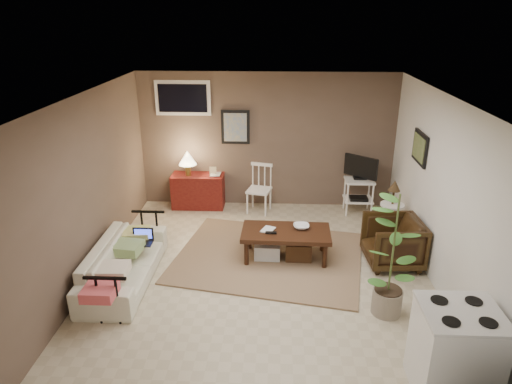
{
  "coord_description": "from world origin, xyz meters",
  "views": [
    {
      "loc": [
        0.17,
        -5.34,
        3.32
      ],
      "look_at": [
        -0.09,
        0.35,
        1.07
      ],
      "focal_mm": 32.0,
      "sensor_mm": 36.0,
      "label": 1
    }
  ],
  "objects_px": {
    "potted_plant": "(393,252)",
    "spindle_chair": "(259,190)",
    "stove": "(455,352)",
    "side_table": "(392,203)",
    "sofa": "(123,256)",
    "red_console": "(197,188)",
    "coffee_table": "(285,242)",
    "tv_stand": "(359,183)",
    "armchair": "(393,240)"
  },
  "relations": [
    {
      "from": "potted_plant",
      "to": "spindle_chair",
      "type": "bearing_deg",
      "value": 119.18
    },
    {
      "from": "spindle_chair",
      "to": "stove",
      "type": "distance_m",
      "value": 4.52
    },
    {
      "from": "side_table",
      "to": "sofa",
      "type": "bearing_deg",
      "value": -159.7
    },
    {
      "from": "red_console",
      "to": "spindle_chair",
      "type": "height_order",
      "value": "red_console"
    },
    {
      "from": "side_table",
      "to": "stove",
      "type": "xyz_separation_m",
      "value": [
        -0.14,
        -3.13,
        -0.15
      ]
    },
    {
      "from": "coffee_table",
      "to": "tv_stand",
      "type": "xyz_separation_m",
      "value": [
        1.31,
        1.69,
        0.29
      ]
    },
    {
      "from": "armchair",
      "to": "potted_plant",
      "type": "height_order",
      "value": "potted_plant"
    },
    {
      "from": "coffee_table",
      "to": "red_console",
      "type": "bearing_deg",
      "value": 130.56
    },
    {
      "from": "coffee_table",
      "to": "spindle_chair",
      "type": "distance_m",
      "value": 1.74
    },
    {
      "from": "sofa",
      "to": "red_console",
      "type": "xyz_separation_m",
      "value": [
        0.56,
        2.5,
        0.01
      ]
    },
    {
      "from": "tv_stand",
      "to": "stove",
      "type": "distance_m",
      "value": 4.11
    },
    {
      "from": "sofa",
      "to": "side_table",
      "type": "bearing_deg",
      "value": -69.7
    },
    {
      "from": "sofa",
      "to": "side_table",
      "type": "relative_size",
      "value": 1.9
    },
    {
      "from": "stove",
      "to": "coffee_table",
      "type": "bearing_deg",
      "value": 122.02
    },
    {
      "from": "red_console",
      "to": "potted_plant",
      "type": "distance_m",
      "value": 4.13
    },
    {
      "from": "spindle_chair",
      "to": "tv_stand",
      "type": "bearing_deg",
      "value": 0.41
    },
    {
      "from": "coffee_table",
      "to": "tv_stand",
      "type": "distance_m",
      "value": 2.16
    },
    {
      "from": "sofa",
      "to": "potted_plant",
      "type": "distance_m",
      "value": 3.38
    },
    {
      "from": "spindle_chair",
      "to": "potted_plant",
      "type": "relative_size",
      "value": 0.56
    },
    {
      "from": "armchair",
      "to": "stove",
      "type": "height_order",
      "value": "stove"
    },
    {
      "from": "stove",
      "to": "side_table",
      "type": "bearing_deg",
      "value": 87.37
    },
    {
      "from": "red_console",
      "to": "sofa",
      "type": "bearing_deg",
      "value": -102.54
    },
    {
      "from": "stove",
      "to": "tv_stand",
      "type": "bearing_deg",
      "value": 92.77
    },
    {
      "from": "coffee_table",
      "to": "red_console",
      "type": "xyz_separation_m",
      "value": [
        -1.56,
        1.83,
        0.11
      ]
    },
    {
      "from": "sofa",
      "to": "red_console",
      "type": "bearing_deg",
      "value": -12.54
    },
    {
      "from": "sofa",
      "to": "armchair",
      "type": "bearing_deg",
      "value": -80.56
    },
    {
      "from": "coffee_table",
      "to": "sofa",
      "type": "distance_m",
      "value": 2.22
    },
    {
      "from": "side_table",
      "to": "potted_plant",
      "type": "distance_m",
      "value": 2.01
    },
    {
      "from": "coffee_table",
      "to": "armchair",
      "type": "height_order",
      "value": "armchair"
    },
    {
      "from": "red_console",
      "to": "spindle_chair",
      "type": "distance_m",
      "value": 1.14
    },
    {
      "from": "side_table",
      "to": "armchair",
      "type": "height_order",
      "value": "side_table"
    },
    {
      "from": "tv_stand",
      "to": "sofa",
      "type": "bearing_deg",
      "value": -145.4
    },
    {
      "from": "side_table",
      "to": "potted_plant",
      "type": "relative_size",
      "value": 0.63
    },
    {
      "from": "side_table",
      "to": "potted_plant",
      "type": "height_order",
      "value": "potted_plant"
    },
    {
      "from": "coffee_table",
      "to": "spindle_chair",
      "type": "relative_size",
      "value": 1.48
    },
    {
      "from": "sofa",
      "to": "spindle_chair",
      "type": "bearing_deg",
      "value": -35.6
    },
    {
      "from": "spindle_chair",
      "to": "potted_plant",
      "type": "bearing_deg",
      "value": -60.82
    },
    {
      "from": "spindle_chair",
      "to": "stove",
      "type": "xyz_separation_m",
      "value": [
        1.94,
        -4.09,
        0.05
      ]
    },
    {
      "from": "potted_plant",
      "to": "stove",
      "type": "bearing_deg",
      "value": -74.87
    },
    {
      "from": "tv_stand",
      "to": "potted_plant",
      "type": "xyz_separation_m",
      "value": [
        -0.12,
        -2.91,
        0.27
      ]
    },
    {
      "from": "red_console",
      "to": "spindle_chair",
      "type": "xyz_separation_m",
      "value": [
        1.13,
        -0.15,
        0.03
      ]
    },
    {
      "from": "coffee_table",
      "to": "side_table",
      "type": "xyz_separation_m",
      "value": [
        1.65,
        0.72,
        0.34
      ]
    },
    {
      "from": "red_console",
      "to": "side_table",
      "type": "distance_m",
      "value": 3.4
    },
    {
      "from": "coffee_table",
      "to": "red_console",
      "type": "relative_size",
      "value": 1.18
    },
    {
      "from": "sofa",
      "to": "stove",
      "type": "height_order",
      "value": "stove"
    },
    {
      "from": "coffee_table",
      "to": "red_console",
      "type": "distance_m",
      "value": 2.41
    },
    {
      "from": "sofa",
      "to": "potted_plant",
      "type": "bearing_deg",
      "value": -99.44
    },
    {
      "from": "armchair",
      "to": "potted_plant",
      "type": "distance_m",
      "value": 1.27
    },
    {
      "from": "coffee_table",
      "to": "red_console",
      "type": "height_order",
      "value": "red_console"
    },
    {
      "from": "spindle_chair",
      "to": "side_table",
      "type": "relative_size",
      "value": 0.89
    }
  ]
}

